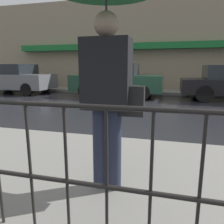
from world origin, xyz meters
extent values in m
plane|color=black|center=(0.00, 0.00, 0.00)|extent=(80.00, 80.00, 0.00)
cube|color=gray|center=(0.00, -5.21, 0.07)|extent=(28.00, 2.75, 0.14)
cube|color=gray|center=(0.00, 4.70, 0.07)|extent=(28.00, 1.71, 0.14)
cube|color=gold|center=(0.00, 0.00, 0.00)|extent=(25.20, 0.12, 0.01)
cube|color=gray|center=(0.00, 5.70, 2.70)|extent=(28.00, 0.30, 5.40)
cube|color=#196B2D|center=(0.00, 5.28, 2.60)|extent=(16.80, 0.55, 0.35)
cylinder|color=black|center=(0.00, -6.34, 1.19)|extent=(12.00, 0.04, 0.04)
cylinder|color=black|center=(0.00, -6.34, 0.61)|extent=(12.00, 0.04, 0.04)
cylinder|color=black|center=(0.00, -6.34, 0.66)|extent=(0.02, 0.02, 1.05)
cylinder|color=black|center=(0.31, -6.34, 0.66)|extent=(0.02, 0.02, 1.05)
cylinder|color=black|center=(0.62, -6.34, 0.66)|extent=(0.02, 0.02, 1.05)
cylinder|color=black|center=(0.92, -6.34, 0.66)|extent=(0.02, 0.02, 1.05)
cylinder|color=black|center=(1.23, -6.34, 0.66)|extent=(0.02, 0.02, 1.05)
cylinder|color=#23283D|center=(0.31, -5.56, 0.58)|extent=(0.15, 0.15, 0.88)
cylinder|color=#23283D|center=(0.48, -5.56, 0.58)|extent=(0.15, 0.15, 0.88)
cube|color=black|center=(0.40, -5.56, 1.37)|extent=(0.48, 0.29, 0.70)
sphere|color=tan|center=(0.40, -5.56, 1.85)|extent=(0.24, 0.24, 0.24)
cylinder|color=#262628|center=(0.40, -5.56, 1.76)|extent=(0.02, 0.02, 0.77)
cube|color=black|center=(0.66, -5.56, 1.11)|extent=(0.24, 0.12, 0.30)
cube|color=slate|center=(-7.20, 2.70, 0.66)|extent=(4.11, 1.89, 0.77)
cube|color=#1E2328|center=(-7.36, 2.70, 1.31)|extent=(2.14, 1.74, 0.53)
cylinder|color=black|center=(-5.93, 3.53, 0.32)|extent=(0.64, 0.22, 0.64)
cylinder|color=black|center=(-5.93, 1.86, 0.32)|extent=(0.64, 0.22, 0.64)
cylinder|color=black|center=(-8.47, 3.53, 0.32)|extent=(0.64, 0.22, 0.64)
cube|color=#193828|center=(-1.47, 2.70, 0.66)|extent=(4.36, 1.78, 0.76)
cube|color=#1E2328|center=(-1.64, 2.70, 1.32)|extent=(2.27, 1.64, 0.54)
cylinder|color=black|center=(-0.11, 3.48, 0.33)|extent=(0.67, 0.22, 0.67)
cylinder|color=black|center=(-0.11, 1.92, 0.33)|extent=(0.67, 0.22, 0.67)
cylinder|color=black|center=(-2.82, 3.48, 0.33)|extent=(0.67, 0.22, 0.67)
cylinder|color=black|center=(-2.82, 1.92, 0.33)|extent=(0.67, 0.22, 0.67)
cylinder|color=black|center=(2.43, 3.51, 0.35)|extent=(0.71, 0.22, 0.71)
cylinder|color=black|center=(2.43, 1.89, 0.35)|extent=(0.71, 0.22, 0.71)
camera|label=1|loc=(1.01, -7.69, 1.45)|focal=35.00mm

